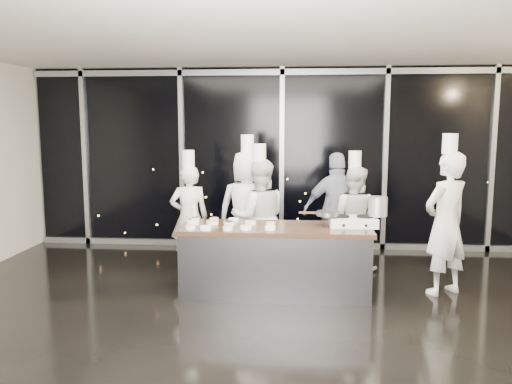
# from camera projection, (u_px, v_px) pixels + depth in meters

# --- Properties ---
(ground) EXTENTS (9.00, 9.00, 0.00)m
(ground) POSITION_uv_depth(u_px,v_px,m) (271.00, 319.00, 5.69)
(ground) COLOR black
(ground) RESTS_ON ground
(room_shell) EXTENTS (9.02, 7.02, 3.21)m
(room_shell) POSITION_uv_depth(u_px,v_px,m) (289.00, 121.00, 5.37)
(room_shell) COLOR beige
(room_shell) RESTS_ON ground
(window_wall) EXTENTS (8.90, 0.11, 3.20)m
(window_wall) POSITION_uv_depth(u_px,v_px,m) (282.00, 159.00, 8.86)
(window_wall) COLOR black
(window_wall) RESTS_ON ground
(demo_counter) EXTENTS (2.46, 0.86, 0.90)m
(demo_counter) POSITION_uv_depth(u_px,v_px,m) (275.00, 260.00, 6.52)
(demo_counter) COLOR #3C3C41
(demo_counter) RESTS_ON ground
(stove) EXTENTS (0.61, 0.40, 0.14)m
(stove) POSITION_uv_depth(u_px,v_px,m) (353.00, 221.00, 6.44)
(stove) COLOR silver
(stove) RESTS_ON demo_counter
(frying_pan) EXTENTS (0.53, 0.31, 0.05)m
(frying_pan) POSITION_uv_depth(u_px,v_px,m) (327.00, 213.00, 6.44)
(frying_pan) COLOR gray
(frying_pan) RESTS_ON stove
(stock_pot) EXTENTS (0.25, 0.25, 0.25)m
(stock_pot) POSITION_uv_depth(u_px,v_px,m) (378.00, 206.00, 6.40)
(stock_pot) COLOR #AFAFB2
(stock_pot) RESTS_ON stove
(prep_bowls) EXTENTS (1.19, 0.72, 0.05)m
(prep_bowls) POSITION_uv_depth(u_px,v_px,m) (225.00, 224.00, 6.48)
(prep_bowls) COLOR white
(prep_bowls) RESTS_ON demo_counter
(squeeze_bottle) EXTENTS (0.06, 0.06, 0.23)m
(squeeze_bottle) POSITION_uv_depth(u_px,v_px,m) (194.00, 212.00, 6.87)
(squeeze_bottle) COLOR silver
(squeeze_bottle) RESTS_ON demo_counter
(chef_far_left) EXTENTS (0.67, 0.54, 1.82)m
(chef_far_left) POSITION_uv_depth(u_px,v_px,m) (189.00, 216.00, 7.59)
(chef_far_left) COLOR silver
(chef_far_left) RESTS_ON ground
(chef_left) EXTENTS (0.92, 0.62, 2.06)m
(chef_left) POSITION_uv_depth(u_px,v_px,m) (248.00, 210.00, 7.52)
(chef_left) COLOR silver
(chef_left) RESTS_ON ground
(chef_center) EXTENTS (0.92, 0.77, 1.93)m
(chef_center) POSITION_uv_depth(u_px,v_px,m) (259.00, 217.00, 7.28)
(chef_center) COLOR silver
(chef_center) RESTS_ON ground
(guest) EXTENTS (1.09, 0.54, 1.79)m
(guest) POSITION_uv_depth(u_px,v_px,m) (337.00, 210.00, 7.66)
(guest) COLOR #121832
(guest) RESTS_ON ground
(chef_right) EXTENTS (0.94, 0.84, 1.82)m
(chef_right) POSITION_uv_depth(u_px,v_px,m) (353.00, 217.00, 7.56)
(chef_right) COLOR silver
(chef_right) RESTS_ON ground
(chef_side) EXTENTS (0.81, 0.74, 2.10)m
(chef_side) POSITION_uv_depth(u_px,v_px,m) (446.00, 222.00, 6.45)
(chef_side) COLOR silver
(chef_side) RESTS_ON ground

